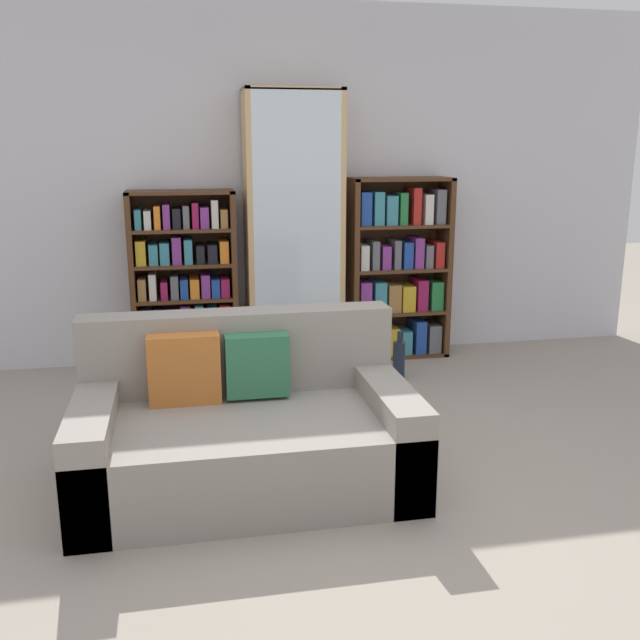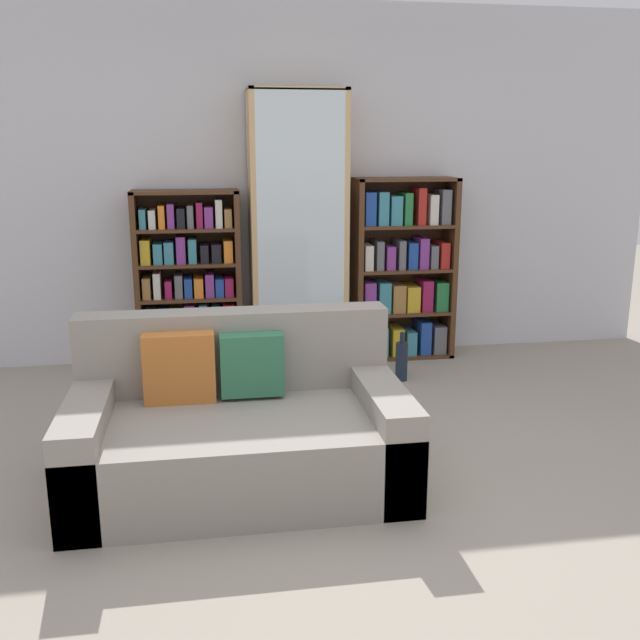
% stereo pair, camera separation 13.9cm
% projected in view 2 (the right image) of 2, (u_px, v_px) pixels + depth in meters
% --- Properties ---
extents(ground_plane, '(16.00, 16.00, 0.00)m').
position_uv_depth(ground_plane, '(355.00, 512.00, 3.33)').
color(ground_plane, gray).
extents(wall_back, '(6.02, 0.06, 2.70)m').
position_uv_depth(wall_back, '(286.00, 186.00, 5.52)').
color(wall_back, silver).
rests_on(wall_back, ground).
extents(couch, '(1.63, 0.96, 0.82)m').
position_uv_depth(couch, '(238.00, 430.00, 3.58)').
color(couch, gray).
rests_on(couch, ground).
extents(bookshelf_left, '(0.78, 0.32, 1.34)m').
position_uv_depth(bookshelf_left, '(189.00, 283.00, 5.37)').
color(bookshelf_left, '#4C2D19').
rests_on(bookshelf_left, ground).
extents(display_cabinet, '(0.72, 0.36, 2.06)m').
position_uv_depth(display_cabinet, '(298.00, 231.00, 5.39)').
color(display_cabinet, tan).
rests_on(display_cabinet, ground).
extents(bookshelf_right, '(0.79, 0.32, 1.42)m').
position_uv_depth(bookshelf_right, '(403.00, 272.00, 5.62)').
color(bookshelf_right, '#4C2D19').
rests_on(bookshelf_right, ground).
extents(wine_bottle, '(0.09, 0.09, 0.36)m').
position_uv_depth(wine_bottle, '(402.00, 361.00, 5.14)').
color(wine_bottle, '#192333').
rests_on(wine_bottle, ground).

